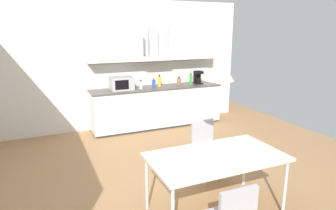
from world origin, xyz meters
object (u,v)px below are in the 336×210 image
object	(u,v)px
bottle_green	(191,80)
pendant_lamp	(220,71)
coffee_maker	(198,77)
bottle_blue	(154,84)
dining_table	(216,159)
chair_far_right	(206,144)
bottle_white	(141,85)
microwave	(122,83)
bottle_brown	(179,82)
bottle_yellow	(159,81)

from	to	relation	value
bottle_green	pendant_lamp	world-z (taller)	pendant_lamp
coffee_maker	bottle_blue	bearing A→B (deg)	-179.70
dining_table	pendant_lamp	bearing A→B (deg)	90.00
chair_far_right	pendant_lamp	distance (m)	1.50
bottle_white	pendant_lamp	bearing A→B (deg)	-93.59
dining_table	pendant_lamp	size ratio (longest dim) A/B	4.97
bottle_green	microwave	bearing A→B (deg)	179.27
bottle_brown	bottle_green	distance (m)	0.30
pendant_lamp	bottle_blue	bearing A→B (deg)	81.11
bottle_brown	bottle_blue	bearing A→B (deg)	178.37
bottle_blue	bottle_white	bearing A→B (deg)	-167.91
bottle_brown	microwave	bearing A→B (deg)	-179.87
bottle_blue	chair_far_right	world-z (taller)	bottle_blue
bottle_green	bottle_white	distance (m)	1.24
bottle_blue	bottle_green	bearing A→B (deg)	-2.60
microwave	bottle_white	bearing A→B (deg)	-6.75
bottle_brown	chair_far_right	distance (m)	2.74
bottle_white	bottle_blue	bearing A→B (deg)	12.09
microwave	coffee_maker	distance (m)	1.86
coffee_maker	bottle_white	bearing A→B (deg)	-177.02
bottle_yellow	bottle_white	world-z (taller)	bottle_yellow
coffee_maker	bottle_blue	world-z (taller)	coffee_maker
pendant_lamp	microwave	bearing A→B (deg)	93.44
bottle_green	bottle_yellow	bearing A→B (deg)	174.66
dining_table	chair_far_right	xyz separation A→B (m)	(0.35, 0.82, -0.16)
bottle_green	pendant_lamp	distance (m)	3.74
bottle_yellow	coffee_maker	bearing A→B (deg)	-1.40
bottle_brown	dining_table	xyz separation A→B (m)	(-1.15, -3.40, -0.31)
coffee_maker	pendant_lamp	distance (m)	3.86
bottle_yellow	pendant_lamp	bearing A→B (deg)	-101.24
bottle_green	pendant_lamp	size ratio (longest dim) A/B	0.84
bottle_green	bottle_blue	size ratio (longest dim) A/B	1.42
bottle_blue	pendant_lamp	size ratio (longest dim) A/B	0.59
bottle_yellow	chair_far_right	xyz separation A→B (m)	(-0.33, -2.63, -0.50)
microwave	bottle_green	distance (m)	1.65
bottle_green	bottle_blue	distance (m)	0.91
coffee_maker	bottle_white	world-z (taller)	coffee_maker
bottle_yellow	bottle_blue	bearing A→B (deg)	-168.81
microwave	pendant_lamp	world-z (taller)	pendant_lamp
coffee_maker	bottle_green	size ratio (longest dim) A/B	1.12
bottle_white	bottle_yellow	bearing A→B (deg)	11.81
bottle_brown	bottle_white	world-z (taller)	bottle_brown
dining_table	bottle_brown	bearing A→B (deg)	71.29
bottle_brown	bottle_blue	xyz separation A→B (m)	(-0.62, 0.02, -0.01)
coffee_maker	bottle_brown	world-z (taller)	coffee_maker
dining_table	pendant_lamp	distance (m)	1.04
microwave	bottle_yellow	xyz separation A→B (m)	(0.89, 0.05, -0.03)
bottle_yellow	bottle_white	xyz separation A→B (m)	(-0.48, -0.10, -0.03)
microwave	chair_far_right	size ratio (longest dim) A/B	0.55
dining_table	pendant_lamp	xyz separation A→B (m)	(0.00, 0.00, 1.04)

